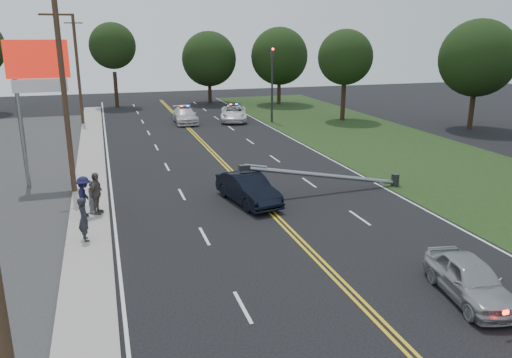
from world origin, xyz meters
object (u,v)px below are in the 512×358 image
object	(u,v)px
emergency_a	(234,113)
waiting_sedan	(470,279)
bystander_a	(84,219)
bystander_d	(96,193)
utility_pole_far	(78,70)
utility_pole_mid	(65,99)
crashed_sedan	(248,189)
pylon_sign	(39,78)
bystander_b	(94,196)
emergency_b	(185,115)
fallen_streetlight	(333,176)
bystander_c	(84,196)
traffic_signal	(272,78)

from	to	relation	value
emergency_a	waiting_sedan	bearing A→B (deg)	-77.84
bystander_a	bystander_d	bearing A→B (deg)	-24.27
utility_pole_far	bystander_a	size ratio (longest dim) A/B	5.42
utility_pole_mid	crashed_sedan	xyz separation A→B (m)	(8.53, -4.34, -4.33)
pylon_sign	bystander_b	bearing A→B (deg)	-67.40
emergency_a	emergency_b	xyz separation A→B (m)	(-4.79, 0.19, -0.01)
emergency_b	bystander_d	bearing A→B (deg)	-106.94
emergency_b	bystander_a	size ratio (longest dim) A/B	2.74
fallen_streetlight	bystander_a	xyz separation A→B (m)	(-12.69, -3.22, 0.12)
bystander_b	bystander_d	size ratio (longest dim) A/B	0.77
utility_pole_mid	bystander_b	distance (m)	5.70
utility_pole_mid	bystander_a	bearing A→B (deg)	-84.49
utility_pole_mid	crashed_sedan	size ratio (longest dim) A/B	2.18
fallen_streetlight	bystander_c	size ratio (longest dim) A/B	4.93
fallen_streetlight	utility_pole_mid	xyz separation A→B (m)	(-13.39, 4.00, 4.17)
utility_pole_far	waiting_sedan	world-z (taller)	utility_pole_far
waiting_sedan	emergency_a	distance (m)	35.48
pylon_sign	emergency_b	size ratio (longest dim) A/B	1.58
pylon_sign	bystander_a	distance (m)	10.66
bystander_a	fallen_streetlight	bearing A→B (deg)	-91.09
traffic_signal	utility_pole_far	xyz separation A→B (m)	(-17.50, 4.00, 0.88)
waiting_sedan	bystander_a	world-z (taller)	bystander_a
utility_pole_far	emergency_b	bearing A→B (deg)	-12.00
fallen_streetlight	utility_pole_mid	distance (m)	14.58
utility_pole_mid	utility_pole_far	xyz separation A→B (m)	(0.00, 22.00, 0.00)
traffic_signal	utility_pole_mid	bearing A→B (deg)	-134.20
utility_pole_mid	emergency_b	distance (m)	22.52
fallen_streetlight	utility_pole_mid	size ratio (longest dim) A/B	0.94
traffic_signal	utility_pole_far	world-z (taller)	utility_pole_far
fallen_streetlight	emergency_a	bearing A→B (deg)	88.13
crashed_sedan	emergency_a	size ratio (longest dim) A/B	0.85
waiting_sedan	bystander_d	bearing A→B (deg)	144.57
bystander_c	bystander_d	world-z (taller)	bystander_d
pylon_sign	traffic_signal	bearing A→B (deg)	40.39
fallen_streetlight	bystander_b	distance (m)	12.32
traffic_signal	bystander_c	distance (m)	28.04
utility_pole_mid	emergency_b	xyz separation A→B (m)	(9.38, 20.01, -4.35)
pylon_sign	fallen_streetlight	bearing A→B (deg)	-22.22
pylon_sign	bystander_b	size ratio (longest dim) A/B	5.20
bystander_c	bystander_d	size ratio (longest dim) A/B	0.95
pylon_sign	crashed_sedan	bearing A→B (deg)	-32.84
traffic_signal	emergency_b	world-z (taller)	traffic_signal
traffic_signal	crashed_sedan	world-z (taller)	traffic_signal
bystander_a	bystander_b	xyz separation A→B (m)	(0.38, 3.52, -0.15)
crashed_sedan	bystander_c	size ratio (longest dim) A/B	2.41
pylon_sign	emergency_b	world-z (taller)	pylon_sign
bystander_b	utility_pole_far	bearing A→B (deg)	16.73
waiting_sedan	bystander_b	bearing A→B (deg)	143.96
fallen_streetlight	emergency_a	world-z (taller)	fallen_streetlight
traffic_signal	emergency_a	world-z (taller)	traffic_signal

